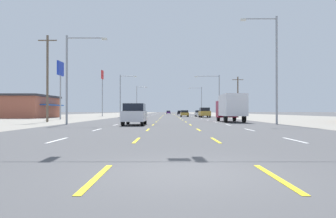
{
  "coord_description": "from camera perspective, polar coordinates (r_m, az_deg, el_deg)",
  "views": [
    {
      "loc": [
        -0.36,
        -6.42,
        1.3
      ],
      "look_at": [
        -0.59,
        63.86,
        1.76
      ],
      "focal_mm": 32.44,
      "sensor_mm": 36.0,
      "label": 1
    }
  ],
  "objects": [
    {
      "name": "box_truck_far_right_near",
      "position": [
        36.84,
        11.9,
        0.46
      ],
      "size": [
        2.4,
        7.2,
        3.23
      ],
      "color": "maroon",
      "rests_on": "ground"
    },
    {
      "name": "sedan_far_right_far",
      "position": [
        71.3,
        6.04,
        -0.81
      ],
      "size": [
        1.8,
        4.5,
        1.46
      ],
      "color": "white",
      "rests_on": "ground"
    },
    {
      "name": "suv_inner_left_nearest",
      "position": [
        28.19,
        -6.1,
        -0.93
      ],
      "size": [
        1.98,
        4.9,
        1.98
      ],
      "color": "silver",
      "rests_on": "ground"
    },
    {
      "name": "sedan_center_turn_farthest",
      "position": [
        133.25,
        0.26,
        -0.61
      ],
      "size": [
        1.8,
        4.5,
        1.46
      ],
      "color": "#4C196B",
      "rests_on": "ground"
    },
    {
      "name": "streetlight_left_row_0",
      "position": [
        30.94,
        -17.54,
        6.59
      ],
      "size": [
        4.0,
        0.26,
        8.63
      ],
      "color": "gray",
      "rests_on": "ground"
    },
    {
      "name": "pole_sign_left_row_1",
      "position": [
        50.23,
        -19.37,
        6.15
      ],
      "size": [
        0.24,
        2.48,
        8.99
      ],
      "color": "gray",
      "rests_on": "ground"
    },
    {
      "name": "streetlight_right_row_2",
      "position": [
        95.45,
        6.24,
        1.93
      ],
      "size": [
        4.12,
        0.26,
        8.78
      ],
      "color": "gray",
      "rests_on": "ground"
    },
    {
      "name": "sedan_inner_right_farther",
      "position": [
        103.29,
        2.45,
        -0.68
      ],
      "size": [
        1.8,
        4.5,
        1.46
      ],
      "color": "black",
      "rests_on": "ground"
    },
    {
      "name": "suv_far_right_mid",
      "position": [
        61.2,
        7.05,
        -0.63
      ],
      "size": [
        1.98,
        4.9,
        1.98
      ],
      "color": "#B28C33",
      "rests_on": "ground"
    },
    {
      "name": "storefront_left_row_1",
      "position": [
        65.01,
        -26.87,
        0.43
      ],
      "size": [
        15.32,
        12.55,
        4.31
      ],
      "color": "#A35642",
      "rests_on": "ground"
    },
    {
      "name": "pole_sign_left_row_2",
      "position": [
        74.68,
        -12.05,
        4.84
      ],
      "size": [
        0.24,
        1.63,
        11.06
      ],
      "color": "gray",
      "rests_on": "ground"
    },
    {
      "name": "streetlight_left_row_2",
      "position": [
        95.39,
        -5.52,
        1.97
      ],
      "size": [
        3.38,
        0.26,
        9.08
      ],
      "color": "gray",
      "rests_on": "ground"
    },
    {
      "name": "streetlight_right_row_1",
      "position": [
        62.95,
        9.22,
        3.18
      ],
      "size": [
        5.14,
        0.26,
        8.7
      ],
      "color": "gray",
      "rests_on": "ground"
    },
    {
      "name": "signal_span_wire",
      "position": [
        14.51,
        -1.12,
        16.61
      ],
      "size": [
        27.5,
        0.52,
        9.63
      ],
      "color": "brown",
      "rests_on": "ground"
    },
    {
      "name": "utility_pole_left_row_0",
      "position": [
        38.72,
        -21.53,
        5.61
      ],
      "size": [
        2.2,
        0.26,
        10.26
      ],
      "color": "brown",
      "rests_on": "ground"
    },
    {
      "name": "streetlight_left_row_1",
      "position": [
        62.87,
        -8.47,
        3.03
      ],
      "size": [
        3.47,
        0.26,
        8.71
      ],
      "color": "gray",
      "rests_on": "ground"
    },
    {
      "name": "lane_markings",
      "position": [
        110.92,
        0.37,
        -1.05
      ],
      "size": [
        10.64,
        227.6,
        0.01
      ],
      "color": "white",
      "rests_on": "ground"
    },
    {
      "name": "sedan_inner_right_midfar",
      "position": [
        69.01,
        3.29,
        -0.83
      ],
      "size": [
        1.8,
        4.5,
        1.46
      ],
      "color": "#B28C33",
      "rests_on": "ground"
    },
    {
      "name": "lot_apron_left",
      "position": [
        76.42,
        -18.43,
        -1.33
      ],
      "size": [
        28.0,
        440.0,
        0.01
      ],
      "primitive_type": "cube",
      "color": "gray",
      "rests_on": "ground"
    },
    {
      "name": "streetlight_right_row_0",
      "position": [
        31.32,
        19.38,
        8.19
      ],
      "size": [
        3.59,
        0.26,
        10.48
      ],
      "color": "gray",
      "rests_on": "ground"
    },
    {
      "name": "lot_apron_right",
      "position": [
        76.66,
        19.31,
        -1.33
      ],
      "size": [
        28.0,
        440.0,
        0.01
      ],
      "primitive_type": "cube",
      "color": "gray",
      "rests_on": "ground"
    },
    {
      "name": "ground_plane",
      "position": [
        72.43,
        0.47,
        -1.41
      ],
      "size": [
        572.0,
        572.0,
        0.0
      ],
      "primitive_type": "plane",
      "color": "#4C4C4F"
    },
    {
      "name": "utility_pole_right_row_1",
      "position": [
        62.0,
        13.17,
        2.37
      ],
      "size": [
        2.2,
        0.26,
        8.14
      ],
      "color": "brown",
      "rests_on": "ground"
    }
  ]
}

